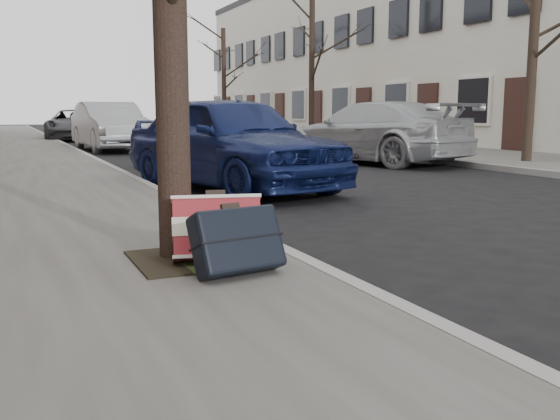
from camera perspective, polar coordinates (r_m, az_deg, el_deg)
name	(u,v)px	position (r m, az deg, el deg)	size (l,w,h in m)	color
ground	(527,286)	(4.61, 21.68, -6.50)	(120.00, 120.00, 0.00)	black
far_sidewalk	(360,145)	(21.20, 7.33, 5.88)	(4.00, 70.00, 0.12)	slate
house_far	(470,47)	(25.25, 17.02, 14.10)	(6.70, 40.00, 7.20)	beige
dirt_patch	(194,259)	(4.57, -7.89, -4.42)	(0.85, 0.85, 0.01)	black
suitcase_red	(217,229)	(4.43, -5.78, -1.74)	(0.62, 0.17, 0.44)	maroon
suitcase_navy	(237,240)	(4.06, -3.95, -2.78)	(0.59, 0.19, 0.42)	black
car_near_front	(231,141)	(9.55, -4.54, 6.27)	(1.73, 4.30, 1.46)	#101A49
car_near_mid	(110,126)	(19.74, -15.28, 7.39)	(1.56, 4.47, 1.47)	#9B9EA2
car_near_back	(74,125)	(27.39, -18.29, 7.39)	(2.11, 4.57, 1.27)	#35363A
car_far_front	(371,133)	(14.58, 8.30, 7.02)	(1.97, 4.84, 1.41)	#A7AAAE
car_far_back	(240,122)	(22.33, -3.72, 8.00)	(1.90, 4.72, 1.61)	maroon
tree_far_a	(533,51)	(14.63, 22.12, 13.35)	(0.21, 0.21, 4.67)	black
tree_far_b	(312,67)	(23.07, 2.92, 12.92)	(0.20, 0.20, 5.29)	black
tree_far_c	(224,81)	(32.01, -5.15, 11.66)	(0.23, 0.23, 5.15)	black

